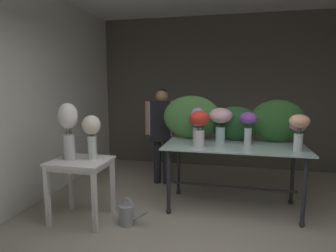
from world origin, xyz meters
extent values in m
plane|color=#9E9384|center=(0.00, 1.87, 0.00)|extent=(8.22, 8.22, 0.00)
cube|color=#5B564C|center=(0.00, 3.74, 1.48)|extent=(4.86, 0.12, 2.97)
cube|color=silver|center=(-2.43, 1.87, 1.48)|extent=(0.12, 3.86, 2.97)
cube|color=#AFCECB|center=(0.32, 1.67, 0.86)|extent=(1.80, 0.87, 0.02)
cylinder|color=#2D2D33|center=(-0.48, 1.33, 0.43)|extent=(0.05, 0.05, 0.85)
sphere|color=#2D2D33|center=(-0.48, 1.33, 0.03)|extent=(0.07, 0.07, 0.07)
cylinder|color=#2D2D33|center=(1.12, 1.33, 0.43)|extent=(0.05, 0.05, 0.85)
sphere|color=#2D2D33|center=(1.12, 1.33, 0.03)|extent=(0.07, 0.07, 0.07)
cylinder|color=#2D2D33|center=(-0.48, 2.00, 0.43)|extent=(0.05, 0.05, 0.85)
sphere|color=#2D2D33|center=(-0.48, 2.00, 0.03)|extent=(0.07, 0.07, 0.07)
cylinder|color=#2D2D33|center=(1.12, 2.00, 0.43)|extent=(0.05, 0.05, 0.85)
sphere|color=#2D2D33|center=(1.12, 2.00, 0.03)|extent=(0.07, 0.07, 0.07)
cylinder|color=#2D2D33|center=(0.32, 1.67, 0.30)|extent=(1.60, 0.03, 0.03)
cube|color=white|center=(-1.48, 0.93, 0.74)|extent=(0.68, 0.57, 0.03)
cube|color=white|center=(-1.48, 0.93, 0.70)|extent=(0.62, 0.51, 0.06)
cube|color=white|center=(-1.78, 0.68, 0.36)|extent=(0.05, 0.05, 0.73)
cube|color=white|center=(-1.18, 0.68, 0.36)|extent=(0.05, 0.05, 0.73)
cube|color=white|center=(-1.78, 1.18, 0.36)|extent=(0.05, 0.05, 0.73)
cube|color=white|center=(-1.18, 1.18, 0.36)|extent=(0.05, 0.05, 0.73)
cylinder|color=#232328|center=(-0.92, 2.42, 0.42)|extent=(0.12, 0.12, 0.84)
cylinder|color=#232328|center=(-0.76, 2.42, 0.42)|extent=(0.12, 0.12, 0.84)
cube|color=#B2BCC6|center=(-0.84, 2.42, 1.11)|extent=(0.39, 0.22, 0.54)
cube|color=black|center=(-0.84, 2.30, 1.07)|extent=(0.33, 0.02, 0.66)
cylinder|color=tan|center=(-1.08, 2.42, 1.10)|extent=(0.09, 0.09, 0.55)
cylinder|color=tan|center=(-0.60, 2.42, 1.10)|extent=(0.09, 0.09, 0.55)
sphere|color=tan|center=(-0.84, 2.42, 1.47)|extent=(0.20, 0.20, 0.20)
ellipsoid|color=black|center=(-0.84, 2.44, 1.53)|extent=(0.15, 0.15, 0.09)
ellipsoid|color=#477F3D|center=(-0.29, 1.98, 1.18)|extent=(0.82, 0.22, 0.62)
ellipsoid|color=#28562D|center=(0.32, 1.98, 1.11)|extent=(0.70, 0.22, 0.48)
ellipsoid|color=#2D6028|center=(0.88, 1.98, 1.16)|extent=(0.72, 0.24, 0.58)
cylinder|color=silver|center=(1.05, 1.47, 0.98)|extent=(0.10, 0.10, 0.21)
cylinder|color=#9EBCB2|center=(1.05, 1.47, 0.92)|extent=(0.09, 0.09, 0.09)
cylinder|color=#2D6028|center=(1.07, 1.47, 1.03)|extent=(0.01, 0.01, 0.31)
cylinder|color=#2D6028|center=(1.04, 1.49, 1.03)|extent=(0.01, 0.01, 0.31)
cylinder|color=#2D6028|center=(1.03, 1.45, 1.03)|extent=(0.01, 0.01, 0.31)
ellipsoid|color=#F4B78E|center=(1.05, 1.47, 1.23)|extent=(0.23, 0.23, 0.15)
sphere|color=#F4B78E|center=(1.11, 1.46, 1.23)|extent=(0.09, 0.09, 0.09)
cylinder|color=silver|center=(-0.18, 1.80, 0.97)|extent=(0.12, 0.12, 0.19)
cylinder|color=#9EBCB2|center=(-0.18, 1.80, 0.91)|extent=(0.11, 0.11, 0.08)
cylinder|color=#387033|center=(-0.17, 1.80, 1.01)|extent=(0.01, 0.01, 0.25)
cylinder|color=#387033|center=(-0.19, 1.82, 1.01)|extent=(0.01, 0.01, 0.25)
cylinder|color=#387033|center=(-0.19, 1.77, 1.01)|extent=(0.01, 0.01, 0.25)
ellipsoid|color=#B28ED1|center=(-0.18, 1.80, 1.21)|extent=(0.20, 0.20, 0.26)
sphere|color=#B28ED1|center=(-0.13, 1.81, 1.21)|extent=(0.07, 0.07, 0.07)
ellipsoid|color=#387033|center=(-0.22, 1.81, 1.08)|extent=(0.07, 0.11, 0.03)
cylinder|color=silver|center=(0.13, 1.81, 0.98)|extent=(0.13, 0.13, 0.21)
cylinder|color=#9EBCB2|center=(0.13, 1.81, 0.92)|extent=(0.12, 0.12, 0.09)
cylinder|color=#28562D|center=(0.16, 1.82, 1.03)|extent=(0.01, 0.01, 0.30)
cylinder|color=#28562D|center=(0.12, 1.83, 1.03)|extent=(0.01, 0.01, 0.30)
cylinder|color=#28562D|center=(0.11, 1.78, 1.03)|extent=(0.01, 0.01, 0.30)
ellipsoid|color=#EFB2BC|center=(0.13, 1.81, 1.24)|extent=(0.31, 0.31, 0.20)
cylinder|color=silver|center=(0.49, 1.72, 0.98)|extent=(0.10, 0.10, 0.22)
cylinder|color=#9EBCB2|center=(0.49, 1.72, 0.92)|extent=(0.09, 0.09, 0.09)
cylinder|color=#387033|center=(0.50, 1.72, 1.03)|extent=(0.01, 0.01, 0.30)
cylinder|color=#387033|center=(0.49, 1.74, 1.03)|extent=(0.01, 0.01, 0.30)
cylinder|color=#387033|center=(0.46, 1.72, 1.03)|extent=(0.01, 0.01, 0.30)
cylinder|color=#387033|center=(0.49, 1.70, 1.03)|extent=(0.01, 0.01, 0.30)
ellipsoid|color=purple|center=(0.49, 1.72, 1.23)|extent=(0.22, 0.22, 0.15)
sphere|color=purple|center=(0.42, 1.75, 1.20)|extent=(0.07, 0.07, 0.07)
sphere|color=purple|center=(0.56, 1.71, 1.23)|extent=(0.07, 0.07, 0.07)
ellipsoid|color=#28562D|center=(0.49, 1.73, 1.11)|extent=(0.11, 0.08, 0.03)
cylinder|color=silver|center=(1.10, 1.74, 0.94)|extent=(0.09, 0.09, 0.15)
cylinder|color=#9EBCB2|center=(1.10, 1.74, 0.90)|extent=(0.09, 0.09, 0.06)
cylinder|color=#387033|center=(1.12, 1.73, 0.99)|extent=(0.01, 0.01, 0.23)
cylinder|color=#387033|center=(1.09, 1.75, 0.99)|extent=(0.01, 0.01, 0.23)
cylinder|color=#387033|center=(1.09, 1.72, 0.99)|extent=(0.01, 0.01, 0.23)
ellipsoid|color=pink|center=(1.10, 1.74, 1.16)|extent=(0.21, 0.21, 0.19)
sphere|color=pink|center=(1.03, 1.76, 1.13)|extent=(0.07, 0.07, 0.07)
sphere|color=pink|center=(1.18, 1.73, 1.17)|extent=(0.08, 0.08, 0.08)
cylinder|color=silver|center=(-0.12, 1.47, 0.98)|extent=(0.13, 0.13, 0.21)
cylinder|color=#9EBCB2|center=(-0.12, 1.47, 0.92)|extent=(0.12, 0.12, 0.09)
cylinder|color=#2D6028|center=(-0.08, 1.47, 1.03)|extent=(0.01, 0.01, 0.30)
cylinder|color=#2D6028|center=(-0.13, 1.49, 1.03)|extent=(0.01, 0.01, 0.30)
cylinder|color=#2D6028|center=(-0.13, 1.45, 1.03)|extent=(0.01, 0.01, 0.30)
ellipsoid|color=red|center=(-0.12, 1.47, 1.23)|extent=(0.24, 0.24, 0.19)
sphere|color=red|center=(-0.20, 1.49, 1.20)|extent=(0.09, 0.09, 0.09)
cylinder|color=silver|center=(-1.62, 0.93, 0.91)|extent=(0.14, 0.14, 0.30)
cylinder|color=#9EBCB2|center=(-1.62, 0.93, 0.82)|extent=(0.13, 0.13, 0.13)
cylinder|color=#2D6028|center=(-1.59, 0.93, 0.98)|extent=(0.01, 0.01, 0.43)
cylinder|color=#2D6028|center=(-1.63, 0.96, 0.98)|extent=(0.01, 0.01, 0.43)
cylinder|color=#2D6028|center=(-1.63, 0.91, 0.98)|extent=(0.01, 0.01, 0.43)
ellipsoid|color=white|center=(-1.62, 0.93, 1.29)|extent=(0.23, 0.23, 0.31)
cylinder|color=silver|center=(-1.35, 0.99, 0.90)|extent=(0.10, 0.10, 0.29)
cylinder|color=#9EBCB2|center=(-1.35, 0.99, 0.82)|extent=(0.10, 0.10, 0.12)
cylinder|color=#477F3D|center=(-1.32, 0.99, 0.94)|extent=(0.01, 0.01, 0.34)
cylinder|color=#477F3D|center=(-1.34, 1.01, 0.94)|extent=(0.01, 0.01, 0.34)
cylinder|color=#477F3D|center=(-1.37, 0.99, 0.94)|extent=(0.01, 0.01, 0.34)
cylinder|color=#477F3D|center=(-1.35, 0.97, 0.94)|extent=(0.01, 0.01, 0.34)
ellipsoid|color=silver|center=(-1.35, 0.99, 1.18)|extent=(0.22, 0.22, 0.23)
sphere|color=silver|center=(-1.44, 1.02, 1.18)|extent=(0.09, 0.09, 0.09)
ellipsoid|color=#387033|center=(-1.37, 1.00, 1.06)|extent=(0.11, 0.07, 0.03)
cylinder|color=#999EA3|center=(-0.90, 0.92, 0.12)|extent=(0.18, 0.18, 0.24)
cylinder|color=#999EA3|center=(-0.73, 0.92, 0.13)|extent=(0.18, 0.04, 0.14)
torus|color=#999EA3|center=(-0.90, 0.92, 0.28)|extent=(0.13, 0.02, 0.13)
camera|label=1|loc=(0.29, -2.07, 1.66)|focal=30.47mm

